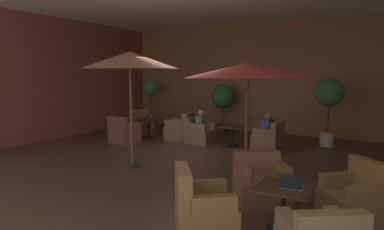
# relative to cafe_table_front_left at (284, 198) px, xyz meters

# --- Properties ---
(ground_plane) EXTENTS (10.47, 10.31, 0.02)m
(ground_plane) POSITION_rel_cafe_table_front_left_xyz_m (-3.20, 2.53, -0.47)
(ground_plane) COLOR #50362B
(wall_back_brick) EXTENTS (10.47, 0.08, 3.98)m
(wall_back_brick) POSITION_rel_cafe_table_front_left_xyz_m (-3.20, 7.64, 1.53)
(wall_back_brick) COLOR #9B6847
(wall_back_brick) RESTS_ON ground_plane
(wall_left_accent) EXTENTS (0.08, 10.31, 3.98)m
(wall_left_accent) POSITION_rel_cafe_table_front_left_xyz_m (-8.40, 2.53, 1.53)
(wall_left_accent) COLOR brown
(wall_left_accent) RESTS_ON ground_plane
(cafe_table_front_left) EXTENTS (0.72, 0.72, 0.61)m
(cafe_table_front_left) POSITION_rel_cafe_table_front_left_xyz_m (0.00, 0.00, 0.00)
(cafe_table_front_left) COLOR black
(cafe_table_front_left) RESTS_ON ground_plane
(armchair_front_left_north) EXTENTS (1.11, 1.10, 0.80)m
(armchair_front_left_north) POSITION_rel_cafe_table_front_left_xyz_m (-0.63, 0.91, -0.15)
(armchair_front_left_north) COLOR #8D593F
(armchair_front_left_north) RESTS_ON ground_plane
(armchair_front_left_east) EXTENTS (1.07, 1.07, 0.91)m
(armchair_front_left_east) POSITION_rel_cafe_table_front_left_xyz_m (-0.90, -0.67, -0.13)
(armchair_front_left_east) COLOR brown
(armchair_front_left_east) RESTS_ON ground_plane
(armchair_front_left_west) EXTENTS (1.03, 1.03, 0.90)m
(armchair_front_left_west) POSITION_rel_cafe_table_front_left_xyz_m (0.81, 0.76, -0.13)
(armchair_front_left_west) COLOR brown
(armchair_front_left_west) RESTS_ON ground_plane
(cafe_table_front_right) EXTENTS (0.82, 0.82, 0.61)m
(cafe_table_front_right) POSITION_rel_cafe_table_front_left_xyz_m (-2.82, 4.80, 0.02)
(cafe_table_front_right) COLOR black
(cafe_table_front_right) RESTS_ON ground_plane
(armchair_front_right_north) EXTENTS (0.74, 0.78, 0.78)m
(armchair_front_right_north) POSITION_rel_cafe_table_front_left_xyz_m (-3.94, 4.79, -0.16)
(armchair_front_right_north) COLOR #825F45
(armchair_front_right_north) RESTS_ON ground_plane
(armchair_front_right_east) EXTENTS (0.76, 0.77, 0.84)m
(armchair_front_right_east) POSITION_rel_cafe_table_front_left_xyz_m (-1.70, 4.73, -0.13)
(armchair_front_right_east) COLOR brown
(armchair_front_right_east) RESTS_ON ground_plane
(cafe_table_mid_center) EXTENTS (0.68, 0.68, 0.61)m
(cafe_table_mid_center) POSITION_rel_cafe_table_front_left_xyz_m (-5.86, 4.70, -0.02)
(cafe_table_mid_center) COLOR black
(cafe_table_mid_center) RESTS_ON ground_plane
(armchair_mid_center_north) EXTENTS (0.93, 0.88, 0.90)m
(armchair_mid_center_north) POSITION_rel_cafe_table_front_left_xyz_m (-4.75, 4.94, -0.12)
(armchair_mid_center_north) COLOR brown
(armchair_mid_center_north) RESTS_ON ground_plane
(armchair_mid_center_east) EXTENTS (1.05, 1.03, 0.84)m
(armchair_mid_center_east) POSITION_rel_cafe_table_front_left_xyz_m (-6.77, 5.37, -0.13)
(armchair_mid_center_east) COLOR brown
(armchair_mid_center_east) RESTS_ON ground_plane
(armchair_mid_center_south) EXTENTS (0.85, 0.79, 0.85)m
(armchair_mid_center_south) POSITION_rel_cafe_table_front_left_xyz_m (-5.99, 3.58, -0.14)
(armchair_mid_center_south) COLOR brown
(armchair_mid_center_south) RESTS_ON ground_plane
(patio_umbrella_tall_red) EXTENTS (2.17, 2.17, 2.63)m
(patio_umbrella_tall_red) POSITION_rel_cafe_table_front_left_xyz_m (-3.90, 1.49, 1.97)
(patio_umbrella_tall_red) COLOR #2D2D2D
(patio_umbrella_tall_red) RESTS_ON ground_plane
(patio_umbrella_center_beige) EXTENTS (2.66, 2.66, 2.37)m
(patio_umbrella_center_beige) POSITION_rel_cafe_table_front_left_xyz_m (-1.42, 2.25, 1.74)
(patio_umbrella_center_beige) COLOR #2D2D2D
(patio_umbrella_center_beige) RESTS_ON ground_plane
(potted_tree_left_corner) EXTENTS (0.86, 0.86, 2.04)m
(potted_tree_left_corner) POSITION_rel_cafe_table_front_left_xyz_m (-0.40, 6.25, 1.01)
(potted_tree_left_corner) COLOR beige
(potted_tree_left_corner) RESTS_ON ground_plane
(potted_tree_mid_left) EXTENTS (0.86, 0.86, 1.77)m
(potted_tree_mid_left) POSITION_rel_cafe_table_front_left_xyz_m (-4.12, 6.88, 0.79)
(potted_tree_mid_left) COLOR #34302F
(potted_tree_mid_left) RESTS_ON ground_plane
(potted_tree_mid_right) EXTENTS (0.58, 0.58, 1.89)m
(potted_tree_mid_right) POSITION_rel_cafe_table_front_left_xyz_m (-7.11, 6.49, 0.89)
(potted_tree_mid_right) COLOR silver
(potted_tree_mid_right) RESTS_ON ground_plane
(patron_blue_shirt) EXTENTS (0.22, 0.34, 0.62)m
(patron_blue_shirt) POSITION_rel_cafe_table_front_left_xyz_m (-3.90, 4.79, 0.24)
(patron_blue_shirt) COLOR #56754F
(patron_blue_shirt) RESTS_ON ground_plane
(patron_by_window) EXTENTS (0.24, 0.40, 0.62)m
(patron_by_window) POSITION_rel_cafe_table_front_left_xyz_m (-1.74, 4.73, 0.27)
(patron_by_window) COLOR #2F4EA2
(patron_by_window) RESTS_ON ground_plane
(iced_drink_cup) EXTENTS (0.08, 0.08, 0.11)m
(iced_drink_cup) POSITION_rel_cafe_table_front_left_xyz_m (0.01, 0.11, 0.21)
(iced_drink_cup) COLOR white
(iced_drink_cup) RESTS_ON cafe_table_front_left
(open_laptop) EXTENTS (0.34, 0.27, 0.20)m
(open_laptop) POSITION_rel_cafe_table_front_left_xyz_m (0.10, -0.03, 0.21)
(open_laptop) COLOR #9EA0A5
(open_laptop) RESTS_ON cafe_table_front_left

